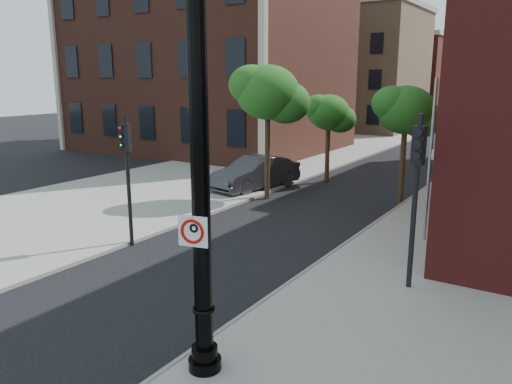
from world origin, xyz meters
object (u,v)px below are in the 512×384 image
Objects in this scene: no_parking_sign at (193,231)px; parked_car at (255,173)px; lamppost at (201,200)px; traffic_signal_right at (417,175)px; traffic_signal_left at (127,159)px.

parked_car is at bearing 105.16° from no_parking_sign.
lamppost is at bearing 63.03° from no_parking_sign.
traffic_signal_right reaches higher than no_parking_sign.
traffic_signal_right reaches higher than parked_car.
traffic_signal_right is (2.18, 5.98, 0.24)m from no_parking_sign.
traffic_signal_left reaches higher than no_parking_sign.
parked_car is 12.92m from traffic_signal_right.
traffic_signal_left is 0.94× the size of traffic_signal_right.
traffic_signal_left reaches higher than parked_car.
no_parking_sign is at bearing -103.26° from lamppost.
lamppost is 16.04m from parked_car.
traffic_signal_right is (2.13, 5.80, -0.29)m from lamppost.
parked_car is (-7.75, 13.81, -2.56)m from lamppost.
traffic_signal_right is at bearing -27.84° from parked_car.
lamppost is at bearing -49.52° from parked_car.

